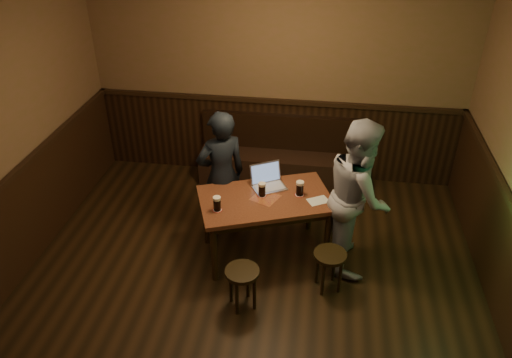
{
  "coord_description": "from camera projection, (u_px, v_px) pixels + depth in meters",
  "views": [
    {
      "loc": [
        0.64,
        -3.28,
        3.79
      ],
      "look_at": [
        0.0,
        1.07,
        1.05
      ],
      "focal_mm": 35.0,
      "sensor_mm": 36.0,
      "label": 1
    }
  ],
  "objects": [
    {
      "name": "stool_right",
      "position": [
        330.0,
        260.0,
        5.12
      ],
      "size": [
        0.45,
        0.45,
        0.46
      ],
      "rotation": [
        0.0,
        0.0,
        -0.42
      ],
      "color": "black",
      "rests_on": "ground"
    },
    {
      "name": "pub_table",
      "position": [
        265.0,
        205.0,
        5.46
      ],
      "size": [
        1.61,
        1.26,
        0.76
      ],
      "rotation": [
        0.0,
        0.0,
        0.36
      ],
      "color": "#4F2716",
      "rests_on": "ground"
    },
    {
      "name": "laptop",
      "position": [
        268.0,
        181.0,
        5.58
      ],
      "size": [
        0.45,
        0.42,
        0.25
      ],
      "rotation": [
        0.0,
        0.0,
        0.51
      ],
      "color": "silver",
      "rests_on": "pub_table"
    },
    {
      "name": "pint_mid",
      "position": [
        262.0,
        189.0,
        5.4
      ],
      "size": [
        0.11,
        0.11,
        0.16
      ],
      "color": "maroon",
      "rests_on": "pub_table"
    },
    {
      "name": "room",
      "position": [
        242.0,
        215.0,
        4.38
      ],
      "size": [
        5.04,
        6.04,
        2.84
      ],
      "color": "black",
      "rests_on": "ground"
    },
    {
      "name": "menu",
      "position": [
        318.0,
        201.0,
        5.36
      ],
      "size": [
        0.27,
        0.24,
        0.0
      ],
      "primitive_type": "cube",
      "rotation": [
        0.0,
        0.0,
        0.52
      ],
      "color": "silver",
      "rests_on": "pub_table"
    },
    {
      "name": "pint_right",
      "position": [
        300.0,
        188.0,
        5.41
      ],
      "size": [
        0.11,
        0.11,
        0.17
      ],
      "color": "maroon",
      "rests_on": "pub_table"
    },
    {
      "name": "person_grey",
      "position": [
        358.0,
        195.0,
        5.25
      ],
      "size": [
        0.72,
        0.89,
        1.73
      ],
      "primitive_type": "imported",
      "rotation": [
        0.0,
        0.0,
        1.64
      ],
      "color": "#95969B",
      "rests_on": "ground"
    },
    {
      "name": "bench",
      "position": [
        280.0,
        162.0,
        6.97
      ],
      "size": [
        2.2,
        0.5,
        0.95
      ],
      "color": "black",
      "rests_on": "ground"
    },
    {
      "name": "stool_left",
      "position": [
        242.0,
        278.0,
        4.91
      ],
      "size": [
        0.42,
        0.42,
        0.46
      ],
      "rotation": [
        0.0,
        0.0,
        -0.26
      ],
      "color": "black",
      "rests_on": "ground"
    },
    {
      "name": "pint_left",
      "position": [
        217.0,
        204.0,
        5.17
      ],
      "size": [
        0.11,
        0.11,
        0.17
      ],
      "color": "maroon",
      "rests_on": "pub_table"
    },
    {
      "name": "person_suit",
      "position": [
        222.0,
        176.0,
        5.71
      ],
      "size": [
        0.7,
        0.64,
        1.6
      ],
      "primitive_type": "imported",
      "rotation": [
        0.0,
        0.0,
        3.7
      ],
      "color": "black",
      "rests_on": "ground"
    }
  ]
}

